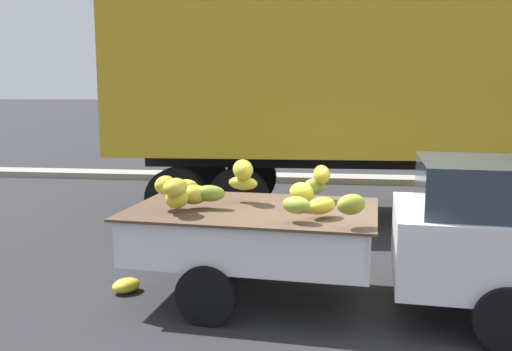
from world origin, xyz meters
TOP-DOWN VIEW (x-y plane):
  - ground at (0.00, 0.00)m, footprint 220.00×220.00m
  - curb_strip at (0.00, 8.49)m, footprint 80.00×0.80m
  - pickup_truck at (0.58, -0.08)m, footprint 5.07×2.17m
  - semi_trailer at (1.45, 4.56)m, footprint 12.09×3.07m
  - fallen_banana_bunch_near_tailgate at (-2.89, 0.07)m, footprint 0.42×0.44m

SIDE VIEW (x-z plane):
  - ground at x=0.00m, z-range 0.00..0.00m
  - curb_strip at x=0.00m, z-range 0.00..0.16m
  - fallen_banana_bunch_near_tailgate at x=-2.89m, z-range 0.00..0.17m
  - pickup_truck at x=0.58m, z-range 0.04..1.74m
  - semi_trailer at x=1.45m, z-range 0.57..4.52m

